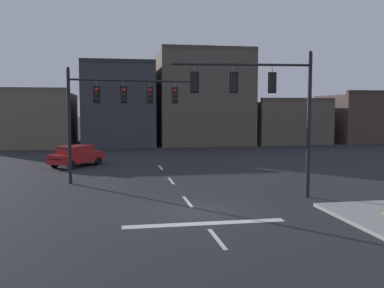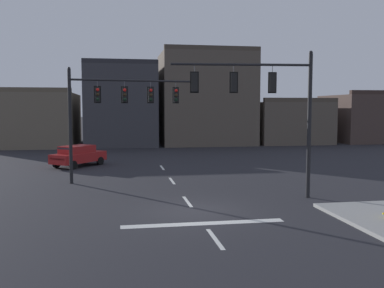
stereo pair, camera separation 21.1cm
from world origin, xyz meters
The scene contains 7 objects.
ground_plane centered at (0.00, 0.00, 0.00)m, with size 400.00×400.00×0.00m, color #232328.
stop_bar_paint centered at (0.00, -2.00, 0.00)m, with size 6.40×0.50×0.01m, color silver.
lane_centreline centered at (0.00, 2.00, 0.00)m, with size 0.16×26.40×0.01m.
signal_mast_near_side centered at (3.94, 2.12, 4.96)m, with size 6.93×0.80×7.26m.
signal_mast_far_side centered at (-3.44, 8.43, 4.75)m, with size 7.43×1.08×6.86m.
car_lot_nearside centered at (-6.25, 15.76, 0.86)m, with size 4.16×4.55×1.61m.
building_row centered at (3.68, 35.34, 4.16)m, with size 49.89×13.98×11.45m.
Camera 1 is at (-3.45, -18.18, 4.49)m, focal length 40.63 mm.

